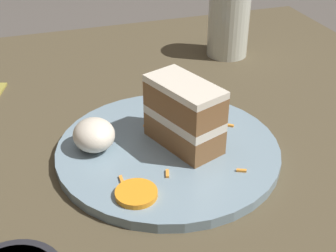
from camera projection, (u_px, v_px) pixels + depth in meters
The scene contains 8 objects.
ground_plane at pixel (131, 152), 0.69m from camera, with size 6.00×6.00×0.00m, color #4C4742.
dining_table at pixel (131, 146), 0.68m from camera, with size 0.97×1.09×0.02m, color #4C422D.
plate at pixel (168, 150), 0.64m from camera, with size 0.30×0.30×0.01m, color gray.
cake_slice at pixel (184, 114), 0.62m from camera, with size 0.12×0.09×0.09m.
cream_dollop at pixel (94, 135), 0.62m from camera, with size 0.06×0.06×0.04m, color silver.
orange_garnish at pixel (136, 193), 0.55m from camera, with size 0.05×0.05×0.01m, color orange.
carrot_shreds_scatter at pixel (168, 142), 0.64m from camera, with size 0.17×0.20×0.00m.
drinking_glass at pixel (228, 29), 0.92m from camera, with size 0.08×0.08×0.12m.
Camera 1 is at (-0.55, 0.13, 0.39)m, focal length 50.00 mm.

